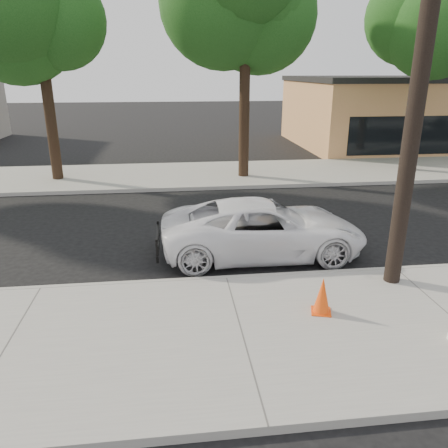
{
  "coord_description": "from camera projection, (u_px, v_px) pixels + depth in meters",
  "views": [
    {
      "loc": [
        -1.11,
        -10.87,
        4.51
      ],
      "look_at": [
        0.09,
        -0.95,
        1.0
      ],
      "focal_mm": 35.0,
      "sensor_mm": 36.0,
      "label": 1
    }
  ],
  "objects": [
    {
      "name": "ground",
      "position": [
        217.0,
        247.0,
        11.8
      ],
      "size": [
        120.0,
        120.0,
        0.0
      ],
      "primitive_type": "plane",
      "color": "black",
      "rests_on": "ground"
    },
    {
      "name": "near_sidewalk",
      "position": [
        242.0,
        335.0,
        7.75
      ],
      "size": [
        90.0,
        4.4,
        0.15
      ],
      "primitive_type": "cube",
      "color": "gray",
      "rests_on": "ground"
    },
    {
      "name": "far_sidewalk",
      "position": [
        197.0,
        175.0,
        19.74
      ],
      "size": [
        90.0,
        5.0,
        0.15
      ],
      "primitive_type": "cube",
      "color": "gray",
      "rests_on": "ground"
    },
    {
      "name": "curb_near",
      "position": [
        226.0,
        280.0,
        9.81
      ],
      "size": [
        90.0,
        0.12,
        0.16
      ],
      "primitive_type": "cube",
      "color": "#9E9B93",
      "rests_on": "ground"
    },
    {
      "name": "building_main",
      "position": [
        439.0,
        112.0,
        27.93
      ],
      "size": [
        18.0,
        10.0,
        4.0
      ],
      "primitive_type": "cube",
      "color": "tan",
      "rests_on": "ground"
    },
    {
      "name": "utility_pole",
      "position": [
        422.0,
        60.0,
        8.12
      ],
      "size": [
        1.4,
        0.34,
        9.0
      ],
      "color": "black",
      "rests_on": "near_sidewalk"
    },
    {
      "name": "tree_b",
      "position": [
        43.0,
        25.0,
        16.65
      ],
      "size": [
        4.34,
        4.2,
        8.45
      ],
      "color": "black",
      "rests_on": "far_sidewalk"
    },
    {
      "name": "tree_c",
      "position": [
        252.0,
        5.0,
        16.91
      ],
      "size": [
        4.96,
        4.8,
        9.55
      ],
      "color": "black",
      "rests_on": "far_sidewalk"
    },
    {
      "name": "tree_d",
      "position": [
        438.0,
        24.0,
        18.29
      ],
      "size": [
        4.5,
        4.35,
        8.75
      ],
      "color": "black",
      "rests_on": "far_sidewalk"
    },
    {
      "name": "police_cruiser",
      "position": [
        263.0,
        228.0,
        11.13
      ],
      "size": [
        5.19,
        2.42,
        1.44
      ],
      "primitive_type": "imported",
      "rotation": [
        0.0,
        0.0,
        1.56
      ],
      "color": "white",
      "rests_on": "ground"
    },
    {
      "name": "traffic_cone",
      "position": [
        322.0,
        296.0,
        8.25
      ],
      "size": [
        0.45,
        0.45,
        0.72
      ],
      "rotation": [
        0.0,
        0.0,
        -0.28
      ],
      "color": "#FF4C0D",
      "rests_on": "near_sidewalk"
    }
  ]
}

